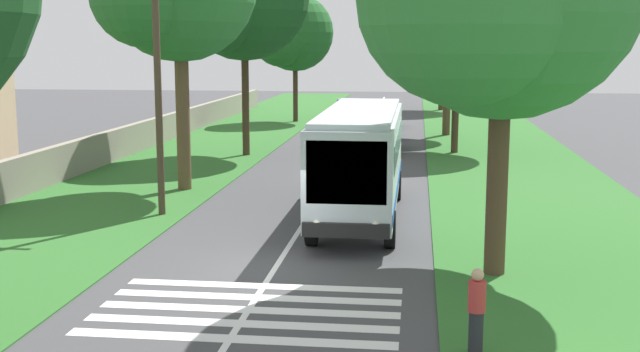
# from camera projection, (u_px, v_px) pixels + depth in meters

# --- Properties ---
(ground) EXTENTS (160.00, 160.00, 0.00)m
(ground) POSITION_uv_depth(u_px,v_px,m) (274.00, 270.00, 21.14)
(ground) COLOR #424244
(grass_verge_left) EXTENTS (120.00, 8.00, 0.04)m
(grass_verge_left) POSITION_uv_depth(u_px,v_px,m) (155.00, 173.00, 36.80)
(grass_verge_left) COLOR #2D6628
(grass_verge_left) RESTS_ON ground
(grass_verge_right) EXTENTS (120.00, 8.00, 0.04)m
(grass_verge_right) POSITION_uv_depth(u_px,v_px,m) (521.00, 181.00, 34.86)
(grass_verge_right) COLOR #2D6628
(grass_verge_right) RESTS_ON ground
(centre_line) EXTENTS (110.00, 0.16, 0.01)m
(centre_line) POSITION_uv_depth(u_px,v_px,m) (333.00, 177.00, 35.83)
(centre_line) COLOR silver
(centre_line) RESTS_ON ground
(coach_bus) EXTENTS (11.16, 2.62, 3.73)m
(coach_bus) POSITION_uv_depth(u_px,v_px,m) (361.00, 156.00, 27.15)
(coach_bus) COLOR silver
(coach_bus) RESTS_ON ground
(zebra_crossing) EXTENTS (4.05, 6.80, 0.01)m
(zebra_crossing) POSITION_uv_depth(u_px,v_px,m) (249.00, 310.00, 18.01)
(zebra_crossing) COLOR silver
(zebra_crossing) RESTS_ON ground
(trailing_car_0) EXTENTS (4.30, 1.78, 1.43)m
(trailing_car_0) POSITION_uv_depth(u_px,v_px,m) (380.00, 138.00, 44.89)
(trailing_car_0) COLOR #145933
(trailing_car_0) RESTS_ON ground
(trailing_car_1) EXTENTS (4.30, 1.78, 1.43)m
(trailing_car_1) POSITION_uv_depth(u_px,v_px,m) (384.00, 127.00, 51.10)
(trailing_car_1) COLOR gray
(trailing_car_1) RESTS_ON ground
(trailing_car_2) EXTENTS (4.30, 1.78, 1.43)m
(trailing_car_2) POSITION_uv_depth(u_px,v_px,m) (388.00, 118.00, 56.91)
(trailing_car_2) COLOR black
(trailing_car_2) RESTS_ON ground
(trailing_car_3) EXTENTS (4.30, 1.78, 1.43)m
(trailing_car_3) POSITION_uv_depth(u_px,v_px,m) (348.00, 108.00, 66.12)
(trailing_car_3) COLOR gray
(trailing_car_3) RESTS_ON ground
(roadside_tree_left_1) EXTENTS (6.96, 5.83, 9.56)m
(roadside_tree_left_1) POSITION_uv_depth(u_px,v_px,m) (292.00, 35.00, 60.14)
(roadside_tree_left_1) COLOR #3D2D1E
(roadside_tree_left_1) RESTS_ON grass_verge_left
(roadside_tree_right_0) EXTENTS (6.10, 5.23, 11.03)m
(roadside_tree_right_0) POSITION_uv_depth(u_px,v_px,m) (447.00, 5.00, 50.81)
(roadside_tree_right_0) COLOR #4C3826
(roadside_tree_right_0) RESTS_ON grass_verge_right
(roadside_tree_right_1) EXTENTS (8.83, 7.24, 11.92)m
(roadside_tree_right_1) POSITION_uv_depth(u_px,v_px,m) (440.00, 17.00, 70.52)
(roadside_tree_right_1) COLOR #3D2D1E
(roadside_tree_right_1) RESTS_ON grass_verge_right
(roadside_tree_right_3) EXTENTS (7.70, 6.83, 10.15)m
(roadside_tree_right_3) POSITION_uv_depth(u_px,v_px,m) (455.00, 30.00, 42.73)
(roadside_tree_right_3) COLOR #3D2D1E
(roadside_tree_right_3) RESTS_ON grass_verge_right
(utility_pole) EXTENTS (0.24, 1.40, 8.39)m
(utility_pole) POSITION_uv_depth(u_px,v_px,m) (158.00, 89.00, 27.24)
(utility_pole) COLOR #473828
(utility_pole) RESTS_ON grass_verge_left
(roadside_wall) EXTENTS (70.00, 0.40, 1.56)m
(roadside_wall) POSITION_uv_depth(u_px,v_px,m) (122.00, 142.00, 41.97)
(roadside_wall) COLOR gray
(roadside_wall) RESTS_ON grass_verge_left
(pedestrian) EXTENTS (0.34, 0.34, 1.69)m
(pedestrian) POSITION_uv_depth(u_px,v_px,m) (477.00, 311.00, 15.19)
(pedestrian) COLOR #26262D
(pedestrian) RESTS_ON grass_verge_right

